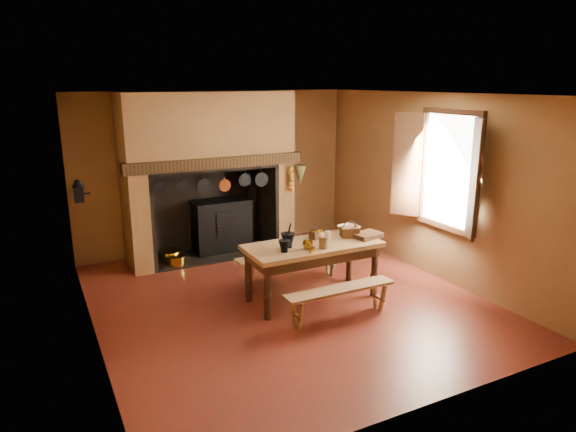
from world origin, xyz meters
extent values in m
plane|color=maroon|center=(0.00, 0.00, 0.00)|extent=(5.50, 5.50, 0.00)
plane|color=silver|center=(0.00, 0.00, 2.80)|extent=(5.50, 5.50, 0.00)
cube|color=olive|center=(0.00, 2.75, 1.40)|extent=(5.00, 0.02, 2.80)
cube|color=olive|center=(-2.50, 0.00, 1.40)|extent=(0.02, 5.50, 2.80)
cube|color=olive|center=(2.50, 0.00, 1.40)|extent=(0.02, 5.50, 2.80)
cube|color=olive|center=(0.00, -2.75, 1.40)|extent=(5.00, 0.02, 2.80)
cube|color=olive|center=(-1.55, 2.30, 1.40)|extent=(0.30, 0.90, 2.80)
cube|color=olive|center=(0.95, 2.30, 1.40)|extent=(0.30, 0.90, 2.80)
cube|color=olive|center=(-0.30, 2.30, 2.20)|extent=(2.20, 0.90, 1.20)
cube|color=#311F0D|center=(-0.30, 1.90, 1.69)|extent=(2.95, 0.22, 0.18)
cube|color=black|center=(-0.30, 2.72, 0.80)|extent=(2.20, 0.06, 1.60)
cube|color=black|center=(-0.30, 2.30, 0.01)|extent=(2.20, 0.90, 0.02)
cube|color=black|center=(-0.05, 2.45, 0.45)|extent=(1.00, 0.50, 0.90)
cube|color=black|center=(-0.05, 2.43, 0.92)|extent=(1.04, 0.54, 0.04)
cube|color=black|center=(-0.05, 2.19, 0.55)|extent=(0.35, 0.02, 0.45)
cylinder|color=black|center=(0.50, 2.45, 1.25)|extent=(0.10, 0.10, 0.70)
cylinder|color=#B38929|center=(-0.20, 2.17, 0.55)|extent=(0.03, 0.03, 0.03)
cylinder|color=#B38929|center=(0.10, 2.17, 0.55)|extent=(0.03, 0.03, 0.03)
cylinder|color=#B38929|center=(-1.05, 2.30, 0.10)|extent=(0.40, 0.40, 0.20)
cylinder|color=#B38929|center=(-1.00, 2.05, 0.09)|extent=(0.34, 0.34, 0.18)
cube|color=black|center=(-1.25, 2.40, 0.08)|extent=(0.18, 0.18, 0.16)
cone|color=#535D2C|center=(1.18, 1.79, 1.38)|extent=(0.20, 0.20, 0.35)
cube|color=white|center=(2.48, -0.40, 1.70)|extent=(0.02, 1.00, 1.60)
cube|color=#3C2213|center=(2.45, -0.40, 2.54)|extent=(0.08, 1.16, 0.08)
cube|color=#3C2213|center=(2.45, -0.40, 0.86)|extent=(0.08, 1.16, 0.08)
cube|color=#3C2213|center=(2.25, -1.08, 1.70)|extent=(0.29, 0.39, 1.60)
cube|color=#3C2213|center=(2.25, 0.28, 1.70)|extent=(0.29, 0.39, 1.60)
cube|color=black|center=(-2.42, 1.55, 1.45)|extent=(0.12, 0.12, 0.22)
cone|color=black|center=(-2.42, 1.55, 1.60)|extent=(0.16, 0.16, 0.10)
cylinder|color=black|center=(-2.33, 1.55, 1.45)|extent=(0.12, 0.02, 0.02)
cube|color=#A27C4A|center=(0.35, -0.12, 0.78)|extent=(1.86, 0.83, 0.06)
cube|color=#3C2213|center=(0.35, -0.12, 0.67)|extent=(1.74, 0.70, 0.14)
cylinder|color=#3C2213|center=(-0.48, -0.43, 0.37)|extent=(0.09, 0.09, 0.75)
cylinder|color=#3C2213|center=(1.18, -0.43, 0.37)|extent=(0.09, 0.09, 0.75)
cylinder|color=#3C2213|center=(-0.48, 0.19, 0.37)|extent=(0.09, 0.09, 0.75)
cylinder|color=#3C2213|center=(1.18, 0.19, 0.37)|extent=(0.09, 0.09, 0.75)
cube|color=#A27C4A|center=(0.35, -0.83, 0.40)|extent=(1.51, 0.26, 0.04)
cube|color=#A27C4A|center=(0.35, 0.53, 0.46)|extent=(1.70, 0.30, 0.04)
cylinder|color=black|center=(-0.02, -0.10, 0.82)|extent=(0.11, 0.11, 0.03)
cone|color=black|center=(-0.02, -0.10, 0.92)|extent=(0.19, 0.19, 0.16)
cylinder|color=black|center=(0.00, -0.10, 1.06)|extent=(0.08, 0.05, 0.16)
cylinder|color=black|center=(-0.15, -0.25, 0.82)|extent=(0.09, 0.09, 0.03)
cone|color=black|center=(-0.15, -0.25, 0.90)|extent=(0.16, 0.16, 0.13)
cylinder|color=black|center=(-0.13, -0.25, 1.01)|extent=(0.06, 0.04, 0.13)
cube|color=#3C2213|center=(0.47, 0.06, 0.86)|extent=(0.14, 0.14, 0.11)
cylinder|color=#B38929|center=(0.47, 0.06, 0.93)|extent=(0.08, 0.08, 0.03)
cylinder|color=black|center=(0.51, 0.06, 0.96)|extent=(0.09, 0.05, 0.03)
cylinder|color=#B38929|center=(0.15, -0.45, 0.85)|extent=(0.09, 0.09, 0.08)
cylinder|color=#B38929|center=(0.63, 0.20, 0.85)|extent=(0.11, 0.11, 0.09)
imported|color=beige|center=(1.14, 0.19, 0.84)|extent=(0.34, 0.34, 0.07)
cylinder|color=#55371F|center=(0.38, -0.35, 0.89)|extent=(0.13, 0.13, 0.16)
cylinder|color=beige|center=(0.61, -0.07, 0.87)|extent=(0.09, 0.09, 0.13)
cube|color=#502D18|center=(0.98, -0.07, 0.88)|extent=(0.29, 0.25, 0.14)
torus|color=#502D18|center=(0.98, -0.07, 0.95)|extent=(0.19, 0.08, 0.20)
cube|color=#3C2213|center=(1.18, -0.22, 0.84)|extent=(0.43, 0.34, 0.07)
imported|color=#B38929|center=(0.19, -0.27, 0.86)|extent=(0.14, 0.14, 0.11)
camera|label=1|loc=(-2.98, -5.92, 2.96)|focal=32.00mm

